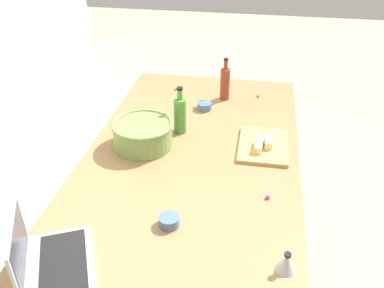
{
  "coord_description": "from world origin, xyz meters",
  "views": [
    {
      "loc": [
        -1.65,
        -0.29,
        2.01
      ],
      "look_at": [
        0.0,
        0.0,
        0.95
      ],
      "focal_mm": 38.77,
      "sensor_mm": 36.0,
      "label": 1
    }
  ],
  "objects_px": {
    "mixing_bowl_large": "(143,134)",
    "cutting_board": "(263,146)",
    "bottle_soy": "(225,83)",
    "ramekin_small": "(169,221)",
    "laptop": "(47,258)",
    "bottle_olive": "(180,114)",
    "butter_stick_right": "(259,145)",
    "butter_stick_left": "(268,141)",
    "ramekin_medium": "(205,106)",
    "kitchen_timer": "(286,262)"
  },
  "relations": [
    {
      "from": "butter_stick_right",
      "to": "butter_stick_left",
      "type": "bearing_deg",
      "value": -43.49
    },
    {
      "from": "ramekin_small",
      "to": "butter_stick_right",
      "type": "bearing_deg",
      "value": -28.74
    },
    {
      "from": "cutting_board",
      "to": "laptop",
      "type": "bearing_deg",
      "value": 142.1
    },
    {
      "from": "bottle_olive",
      "to": "bottle_soy",
      "type": "bearing_deg",
      "value": -23.39
    },
    {
      "from": "ramekin_medium",
      "to": "cutting_board",
      "type": "bearing_deg",
      "value": -135.47
    },
    {
      "from": "ramekin_medium",
      "to": "butter_stick_left",
      "type": "bearing_deg",
      "value": -133.35
    },
    {
      "from": "bottle_olive",
      "to": "ramekin_medium",
      "type": "relative_size",
      "value": 3.06
    },
    {
      "from": "bottle_soy",
      "to": "mixing_bowl_large",
      "type": "bearing_deg",
      "value": 150.46
    },
    {
      "from": "butter_stick_right",
      "to": "ramekin_medium",
      "type": "relative_size",
      "value": 1.34
    },
    {
      "from": "mixing_bowl_large",
      "to": "cutting_board",
      "type": "bearing_deg",
      "value": -81.47
    },
    {
      "from": "butter_stick_right",
      "to": "cutting_board",
      "type": "bearing_deg",
      "value": -27.29
    },
    {
      "from": "bottle_soy",
      "to": "bottle_olive",
      "type": "bearing_deg",
      "value": 156.61
    },
    {
      "from": "mixing_bowl_large",
      "to": "cutting_board",
      "type": "distance_m",
      "value": 0.6
    },
    {
      "from": "mixing_bowl_large",
      "to": "kitchen_timer",
      "type": "bearing_deg",
      "value": -134.72
    },
    {
      "from": "mixing_bowl_large",
      "to": "cutting_board",
      "type": "relative_size",
      "value": 0.92
    },
    {
      "from": "kitchen_timer",
      "to": "ramekin_small",
      "type": "bearing_deg",
      "value": 71.49
    },
    {
      "from": "laptop",
      "to": "ramekin_medium",
      "type": "distance_m",
      "value": 1.29
    },
    {
      "from": "laptop",
      "to": "ramekin_small",
      "type": "distance_m",
      "value": 0.45
    },
    {
      "from": "laptop",
      "to": "ramekin_small",
      "type": "height_order",
      "value": "laptop"
    },
    {
      "from": "bottle_olive",
      "to": "ramekin_medium",
      "type": "bearing_deg",
      "value": -18.12
    },
    {
      "from": "bottle_olive",
      "to": "butter_stick_left",
      "type": "bearing_deg",
      "value": -99.54
    },
    {
      "from": "butter_stick_left",
      "to": "ramekin_small",
      "type": "distance_m",
      "value": 0.72
    },
    {
      "from": "butter_stick_left",
      "to": "kitchen_timer",
      "type": "xyz_separation_m",
      "value": [
        -0.77,
        -0.07,
        -0.0
      ]
    },
    {
      "from": "ramekin_medium",
      "to": "bottle_soy",
      "type": "bearing_deg",
      "value": -31.44
    },
    {
      "from": "mixing_bowl_large",
      "to": "butter_stick_right",
      "type": "bearing_deg",
      "value": -85.5
    },
    {
      "from": "laptop",
      "to": "mixing_bowl_large",
      "type": "relative_size",
      "value": 1.25
    },
    {
      "from": "mixing_bowl_large",
      "to": "bottle_olive",
      "type": "height_order",
      "value": "bottle_olive"
    },
    {
      "from": "bottle_soy",
      "to": "butter_stick_right",
      "type": "xyz_separation_m",
      "value": [
        -0.55,
        -0.23,
        -0.07
      ]
    },
    {
      "from": "bottle_olive",
      "to": "cutting_board",
      "type": "xyz_separation_m",
      "value": [
        -0.08,
        -0.43,
        -0.09
      ]
    },
    {
      "from": "mixing_bowl_large",
      "to": "bottle_soy",
      "type": "distance_m",
      "value": 0.69
    },
    {
      "from": "mixing_bowl_large",
      "to": "ramekin_medium",
      "type": "xyz_separation_m",
      "value": [
        0.44,
        -0.24,
        -0.05
      ]
    },
    {
      "from": "bottle_olive",
      "to": "butter_stick_right",
      "type": "relative_size",
      "value": 2.29
    },
    {
      "from": "ramekin_medium",
      "to": "kitchen_timer",
      "type": "distance_m",
      "value": 1.2
    },
    {
      "from": "ramekin_medium",
      "to": "bottle_olive",
      "type": "bearing_deg",
      "value": 161.88
    },
    {
      "from": "mixing_bowl_large",
      "to": "bottle_olive",
      "type": "distance_m",
      "value": 0.23
    },
    {
      "from": "bottle_soy",
      "to": "ramekin_small",
      "type": "bearing_deg",
      "value": 175.45
    },
    {
      "from": "mixing_bowl_large",
      "to": "ramekin_small",
      "type": "bearing_deg",
      "value": -154.85
    },
    {
      "from": "mixing_bowl_large",
      "to": "ramekin_medium",
      "type": "bearing_deg",
      "value": -28.83
    },
    {
      "from": "laptop",
      "to": "kitchen_timer",
      "type": "xyz_separation_m",
      "value": [
        0.13,
        -0.79,
        -0.01
      ]
    },
    {
      "from": "bottle_soy",
      "to": "kitchen_timer",
      "type": "relative_size",
      "value": 3.32
    },
    {
      "from": "cutting_board",
      "to": "kitchen_timer",
      "type": "height_order",
      "value": "kitchen_timer"
    },
    {
      "from": "bottle_olive",
      "to": "butter_stick_right",
      "type": "bearing_deg",
      "value": -106.79
    },
    {
      "from": "butter_stick_left",
      "to": "bottle_soy",
      "type": "bearing_deg",
      "value": 28.1
    },
    {
      "from": "laptop",
      "to": "ramekin_medium",
      "type": "xyz_separation_m",
      "value": [
        1.24,
        -0.35,
        -0.03
      ]
    },
    {
      "from": "butter_stick_right",
      "to": "kitchen_timer",
      "type": "relative_size",
      "value": 1.43
    },
    {
      "from": "kitchen_timer",
      "to": "butter_stick_right",
      "type": "bearing_deg",
      "value": 9.29
    },
    {
      "from": "cutting_board",
      "to": "butter_stick_left",
      "type": "relative_size",
      "value": 2.97
    },
    {
      "from": "bottle_olive",
      "to": "butter_stick_left",
      "type": "xyz_separation_m",
      "value": [
        -0.08,
        -0.46,
        -0.07
      ]
    },
    {
      "from": "ramekin_small",
      "to": "kitchen_timer",
      "type": "xyz_separation_m",
      "value": [
        -0.15,
        -0.43,
        0.02
      ]
    },
    {
      "from": "laptop",
      "to": "bottle_soy",
      "type": "xyz_separation_m",
      "value": [
        1.4,
        -0.45,
        0.06
      ]
    }
  ]
}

